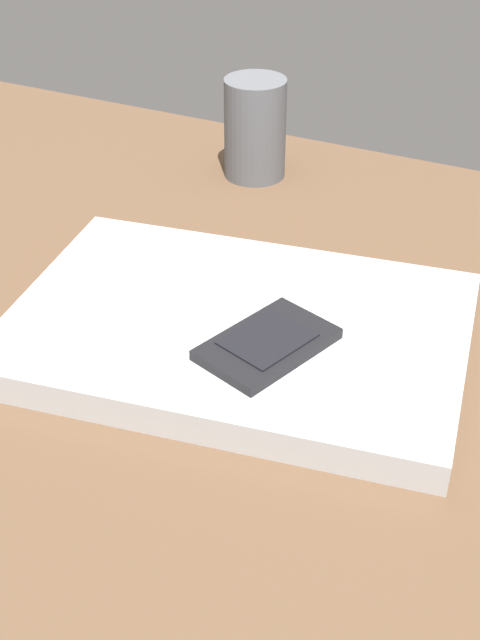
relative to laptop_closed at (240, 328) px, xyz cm
name	(u,v)px	position (x,y,z in cm)	size (l,w,h in cm)	color
desk_surface	(165,338)	(-6.64, -0.43, -2.76)	(120.00, 80.00, 3.00)	brown
laptop_closed	(240,328)	(0.00, 0.00, 0.00)	(34.89, 23.79, 2.53)	#B7BABC
cell_phone_on_laptop	(267,344)	(3.75, -3.15, 1.72)	(8.95, 11.28, 0.97)	black
pen_cup	(255,128)	(-11.89, 28.11, 3.98)	(6.46, 6.46, 10.48)	#595B60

